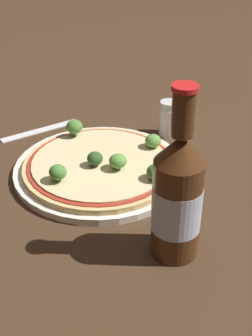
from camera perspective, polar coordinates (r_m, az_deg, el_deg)
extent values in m
plane|color=#3D2819|center=(0.82, -1.28, -0.07)|extent=(3.00, 3.00, 0.00)
cylinder|color=silver|center=(0.80, -3.02, -0.32)|extent=(0.29, 0.29, 0.01)
cylinder|color=tan|center=(0.79, -3.13, 0.24)|extent=(0.26, 0.26, 0.01)
cylinder|color=maroon|center=(0.79, -3.14, 0.60)|extent=(0.25, 0.25, 0.00)
cylinder|color=beige|center=(0.79, -3.14, 0.67)|extent=(0.23, 0.23, 0.00)
cylinder|color=#6B8E51|center=(0.87, -6.26, 4.27)|extent=(0.01, 0.01, 0.01)
ellipsoid|color=#477A33|center=(0.86, -6.31, 5.03)|extent=(0.03, 0.03, 0.03)
cylinder|color=#6B8E51|center=(0.76, -0.99, 0.18)|extent=(0.01, 0.01, 0.01)
ellipsoid|color=#568E3D|center=(0.76, -0.99, 0.88)|extent=(0.03, 0.03, 0.02)
cylinder|color=#6B8E51|center=(0.74, 3.68, -1.14)|extent=(0.01, 0.01, 0.01)
ellipsoid|color=#386628|center=(0.73, 3.71, -0.49)|extent=(0.03, 0.03, 0.02)
cylinder|color=#6B8E51|center=(0.77, -3.78, 0.55)|extent=(0.01, 0.01, 0.01)
ellipsoid|color=#2D5123|center=(0.77, -3.81, 1.18)|extent=(0.03, 0.03, 0.02)
cylinder|color=#6B8E51|center=(0.74, -8.25, -1.24)|extent=(0.01, 0.01, 0.01)
ellipsoid|color=#477A33|center=(0.73, -8.32, -0.50)|extent=(0.03, 0.03, 0.02)
cylinder|color=#6B8E51|center=(0.83, 3.33, 2.73)|extent=(0.01, 0.01, 0.01)
ellipsoid|color=#568E3D|center=(0.82, 3.35, 3.30)|extent=(0.03, 0.03, 0.02)
cylinder|color=#472814|center=(0.61, 6.16, -4.98)|extent=(0.06, 0.06, 0.14)
cylinder|color=#B2BCD1|center=(0.60, 6.18, -4.76)|extent=(0.06, 0.06, 0.06)
cone|color=#472814|center=(0.56, 6.68, 2.33)|extent=(0.06, 0.06, 0.04)
cylinder|color=#472814|center=(0.54, 6.99, 6.62)|extent=(0.03, 0.03, 0.06)
cylinder|color=red|center=(0.52, 7.22, 9.70)|extent=(0.03, 0.03, 0.01)
cylinder|color=silver|center=(0.92, 5.18, 5.67)|extent=(0.04, 0.04, 0.06)
cylinder|color=silver|center=(0.90, 5.29, 7.65)|extent=(0.03, 0.03, 0.01)
cube|color=silver|center=(0.95, -10.40, 4.56)|extent=(0.04, 0.16, 0.00)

